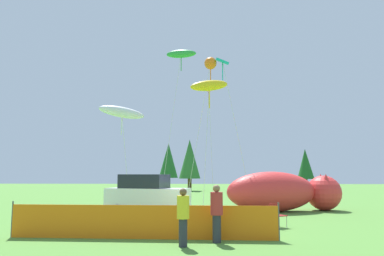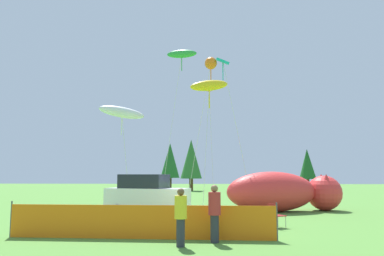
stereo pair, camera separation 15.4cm
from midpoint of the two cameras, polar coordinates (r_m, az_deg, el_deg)
name	(u,v)px [view 1 (the left image)]	position (r m, az deg, el deg)	size (l,w,h in m)	color
ground_plane	(195,222)	(17.24, 0.12, -14.10)	(120.00, 120.00, 0.00)	#548C38
parked_car	(147,196)	(19.28, -7.09, -10.22)	(4.36, 2.66, 2.10)	white
folding_chair	(276,213)	(15.67, 12.42, -12.60)	(0.73, 0.73, 0.95)	maroon
inflatable_cat	(283,193)	(22.14, 13.50, -9.62)	(7.09, 3.87, 2.25)	red
safety_fence	(142,222)	(12.90, -7.98, -13.99)	(9.01, 0.30, 1.21)	orange
spectator_in_green_shirt	(183,215)	(11.43, -1.77, -13.06)	(0.37, 0.37, 1.71)	#2D2D38
spectator_in_yellow_shirt	(217,211)	(12.10, 3.41, -12.49)	(0.39, 0.39, 1.79)	#2D2D38
kite_teal_diamond	(223,64)	(25.49, 4.58, 9.62)	(2.36, 1.12, 9.97)	silver
kite_orange_flower	(210,64)	(25.40, 2.64, 9.70)	(2.13, 1.61, 9.88)	silver
kite_white_ghost	(122,112)	(21.45, -10.85, 2.35)	(2.66, 2.26, 6.04)	silver
kite_yellow_hero	(209,86)	(21.33, 2.44, 6.42)	(2.40, 1.71, 7.65)	silver
kite_green_fish	(181,54)	(28.39, -1.83, 11.14)	(2.54, 1.59, 11.37)	silver
kite_pink_octopus	(209,87)	(26.41, 2.38, 6.29)	(0.79, 1.58, 8.63)	silver
horizon_tree_east	(190,159)	(46.73, -0.45, -4.77)	(2.66, 2.66, 6.36)	brown
horizon_tree_west	(168,161)	(52.99, -3.69, -4.99)	(2.68, 2.68, 6.39)	brown
horizon_tree_mid	(305,164)	(56.65, 16.82, -5.28)	(2.38, 2.38, 5.67)	brown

